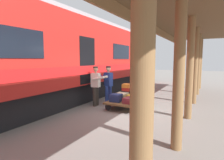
% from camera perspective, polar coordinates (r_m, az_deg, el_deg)
% --- Properties ---
extents(ground_plane, '(60.00, 60.00, 0.00)m').
position_cam_1_polar(ground_plane, '(7.39, 6.48, -9.38)').
color(ground_plane, slate).
extents(platform_canopy, '(3.20, 15.56, 3.56)m').
position_cam_1_polar(platform_canopy, '(6.78, 22.88, 16.24)').
color(platform_canopy, brown).
rests_on(platform_canopy, ground_plane).
extents(train_car, '(3.02, 20.03, 4.00)m').
position_cam_1_polar(train_car, '(9.08, -15.32, 6.50)').
color(train_car, '#B21E19').
rests_on(train_car, ground_plane).
extents(luggage_cart, '(1.29, 1.99, 0.33)m').
position_cam_1_polar(luggage_cart, '(7.84, 4.94, -6.34)').
color(luggage_cart, brown).
rests_on(luggage_cart, ground_plane).
extents(suitcase_burgundy_valise, '(0.42, 0.55, 0.21)m').
position_cam_1_polar(suitcase_burgundy_valise, '(7.21, 5.39, -6.23)').
color(suitcase_burgundy_valise, maroon).
rests_on(suitcase_burgundy_valise, luggage_cart).
extents(suitcase_cream_canvas, '(0.47, 0.56, 0.25)m').
position_cam_1_polar(suitcase_cream_canvas, '(7.92, 3.01, -4.93)').
color(suitcase_cream_canvas, beige).
rests_on(suitcase_cream_canvas, luggage_cart).
extents(suitcase_black_hardshell, '(0.48, 0.66, 0.27)m').
position_cam_1_polar(suitcase_black_hardshell, '(8.41, 4.57, -4.21)').
color(suitcase_black_hardshell, black).
rests_on(suitcase_black_hardshell, luggage_cart).
extents(suitcase_gray_aluminum, '(0.44, 0.51, 0.27)m').
position_cam_1_polar(suitcase_gray_aluminum, '(8.20, 8.31, -4.54)').
color(suitcase_gray_aluminum, '#9EA0A5').
rests_on(suitcase_gray_aluminum, luggage_cart).
extents(suitcase_navy_fabric, '(0.47, 0.48, 0.30)m').
position_cam_1_polar(suitcase_navy_fabric, '(7.43, 1.23, -5.49)').
color(suitcase_navy_fabric, navy).
rests_on(suitcase_navy_fabric, luggage_cart).
extents(suitcase_yellow_case, '(0.53, 0.65, 0.24)m').
position_cam_1_polar(suitcase_yellow_case, '(7.70, 6.95, -5.35)').
color(suitcase_yellow_case, gold).
rests_on(suitcase_yellow_case, luggage_cart).
extents(suitcase_red_plastic, '(0.36, 0.41, 0.15)m').
position_cam_1_polar(suitcase_red_plastic, '(8.34, 4.59, -2.81)').
color(suitcase_red_plastic, '#AD231E').
rests_on(suitcase_red_plastic, suitcase_black_hardshell).
extents(suitcase_orange_carryall, '(0.36, 0.42, 0.16)m').
position_cam_1_polar(suitcase_orange_carryall, '(8.31, 4.56, -1.75)').
color(suitcase_orange_carryall, '#CC6B23').
rests_on(suitcase_orange_carryall, suitcase_red_plastic).
extents(porter_in_overalls, '(0.73, 0.56, 1.70)m').
position_cam_1_polar(porter_in_overalls, '(8.27, -1.20, -1.12)').
color(porter_in_overalls, navy).
rests_on(porter_in_overalls, ground_plane).
extents(porter_by_door, '(0.68, 0.45, 1.70)m').
position_cam_1_polar(porter_by_door, '(7.97, -4.90, -1.42)').
color(porter_by_door, '#332D28').
rests_on(porter_by_door, ground_plane).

